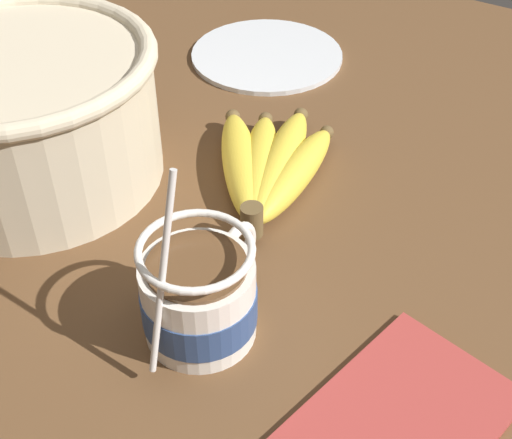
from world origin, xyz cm
name	(u,v)px	position (x,y,z in cm)	size (l,w,h in cm)	color
table	(231,323)	(0.00, 0.00, 1.78)	(134.69, 134.69, 3.57)	brown
coffee_mug	(200,296)	(-2.95, 0.70, 7.31)	(13.76, 8.81, 16.73)	white
banana_bunch	(268,166)	(15.97, 6.28, 5.29)	(19.83, 14.12, 4.12)	brown
woven_basket	(26,112)	(4.96, 26.05, 10.69)	(25.61, 25.61, 13.46)	beige
napkin	(402,419)	(-2.36, -15.86, 3.87)	(17.83, 14.16, 0.60)	#A33833
small_plate	(267,55)	(37.26, 19.41, 3.87)	(18.80, 18.80, 0.60)	silver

